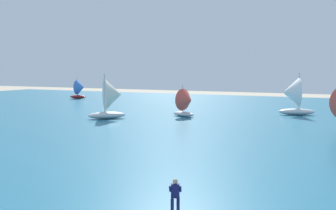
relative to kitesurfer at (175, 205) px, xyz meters
The scene contains 6 objects.
ocean 31.42m from the kitesurfer, 93.51° to the left, with size 160.00×90.00×0.10m, color #236B89.
kitesurfer is the anchor object (origin of this frame).
sailboat_leading 35.10m from the kitesurfer, 127.48° to the left, with size 4.96×4.87×5.57m.
sailboat_mid_right 41.60m from the kitesurfer, 92.54° to the left, with size 5.00×4.44×5.62m.
sailboat_far_left 70.46m from the kitesurfer, 130.63° to the left, with size 3.73×3.22×4.25m.
sailboat_heeled_over 36.29m from the kitesurfer, 112.28° to the left, with size 3.60×3.19×4.05m.
Camera 1 is at (8.96, 4.09, 6.44)m, focal length 44.42 mm.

